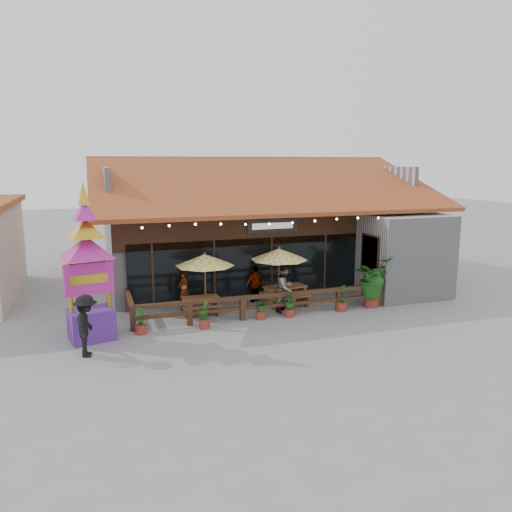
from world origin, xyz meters
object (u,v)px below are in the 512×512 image
object	(u,v)px
umbrella_left	(205,260)
umbrella_right	(279,254)
picnic_table_left	(201,302)
tropical_plant	(372,279)
thai_sign_tower	(87,251)
picnic_table_right	(285,292)
pedestrian	(86,326)

from	to	relation	value
umbrella_left	umbrella_right	distance (m)	3.07
picnic_table_left	tropical_plant	bearing A→B (deg)	-10.17
thai_sign_tower	tropical_plant	world-z (taller)	thai_sign_tower
umbrella_left	picnic_table_right	xyz separation A→B (m)	(3.36, 0.10, -1.57)
umbrella_right	picnic_table_right	bearing A→B (deg)	5.55
picnic_table_left	pedestrian	size ratio (longest dim) A/B	0.75
umbrella_right	picnic_table_right	size ratio (longest dim) A/B	1.54
picnic_table_left	umbrella_right	bearing A→B (deg)	1.08
thai_sign_tower	pedestrian	bearing A→B (deg)	-95.74
umbrella_right	tropical_plant	world-z (taller)	umbrella_right
picnic_table_left	tropical_plant	distance (m)	6.96
picnic_table_right	tropical_plant	xyz separation A→B (m)	(3.26, -1.31, 0.63)
umbrella_left	thai_sign_tower	xyz separation A→B (m)	(-4.23, -1.67, 0.87)
umbrella_right	pedestrian	distance (m)	8.18
thai_sign_tower	pedestrian	distance (m)	2.49
thai_sign_tower	picnic_table_right	bearing A→B (deg)	13.15
thai_sign_tower	tropical_plant	bearing A→B (deg)	2.43
picnic_table_right	umbrella_left	bearing A→B (deg)	-178.32
umbrella_left	thai_sign_tower	distance (m)	4.63
thai_sign_tower	umbrella_right	bearing A→B (deg)	13.44
umbrella_right	thai_sign_tower	world-z (taller)	thai_sign_tower
thai_sign_tower	pedestrian	world-z (taller)	thai_sign_tower
picnic_table_left	thai_sign_tower	world-z (taller)	thai_sign_tower
picnic_table_left	picnic_table_right	size ratio (longest dim) A/B	0.76
tropical_plant	pedestrian	world-z (taller)	tropical_plant
umbrella_left	picnic_table_left	world-z (taller)	umbrella_left
umbrella_right	pedestrian	size ratio (longest dim) A/B	1.53
umbrella_right	pedestrian	bearing A→B (deg)	-156.89
picnic_table_right	pedestrian	xyz separation A→B (m)	(-7.73, -3.20, 0.40)
umbrella_right	picnic_table_left	world-z (taller)	umbrella_right
picnic_table_left	thai_sign_tower	xyz separation A→B (m)	(-4.03, -1.68, 2.53)
picnic_table_right	tropical_plant	bearing A→B (deg)	-21.91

